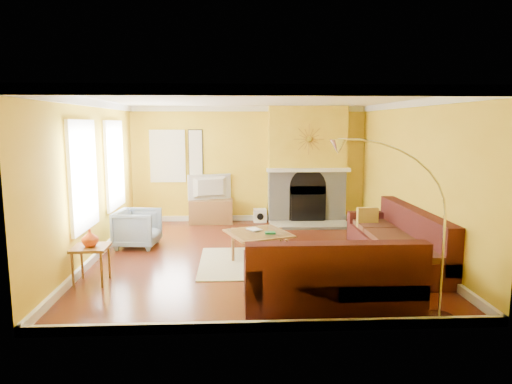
{
  "coord_description": "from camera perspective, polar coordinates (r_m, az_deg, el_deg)",
  "views": [
    {
      "loc": [
        -0.37,
        -7.77,
        2.29
      ],
      "look_at": [
        0.04,
        0.4,
        1.07
      ],
      "focal_mm": 32.0,
      "sensor_mm": 36.0,
      "label": 1
    }
  ],
  "objects": [
    {
      "name": "sectional_sofa",
      "position": [
        7.28,
        10.19,
        -6.29
      ],
      "size": [
        2.99,
        3.58,
        0.9
      ],
      "primitive_type": null,
      "color": "#431615",
      "rests_on": "floor"
    },
    {
      "name": "window_left_near",
      "position": [
        9.4,
        -17.35,
        3.28
      ],
      "size": [
        0.06,
        1.22,
        1.72
      ],
      "primitive_type": "cube",
      "color": "white",
      "rests_on": "wall_left"
    },
    {
      "name": "hearth",
      "position": [
        10.41,
        6.74,
        -4.11
      ],
      "size": [
        1.8,
        0.7,
        0.06
      ],
      "primitive_type": "cube",
      "color": "#A09E97",
      "rests_on": "floor"
    },
    {
      "name": "wall_back",
      "position": [
        10.82,
        -0.89,
        3.51
      ],
      "size": [
        5.5,
        0.02,
        2.7
      ],
      "primitive_type": "cube",
      "color": "yellow",
      "rests_on": "ground"
    },
    {
      "name": "vase",
      "position": [
        6.99,
        -20.04,
        -5.41
      ],
      "size": [
        0.29,
        0.29,
        0.25
      ],
      "primitive_type": "imported",
      "rotation": [
        0.0,
        0.0,
        0.25
      ],
      "color": "#DA4D19",
      "rests_on": "side_table"
    },
    {
      "name": "crown_molding",
      "position": [
        7.78,
        -0.13,
        11.06
      ],
      "size": [
        5.5,
        6.0,
        0.12
      ],
      "primitive_type": null,
      "color": "white",
      "rests_on": "ceiling"
    },
    {
      "name": "floor",
      "position": [
        8.11,
        -0.12,
        -8.0
      ],
      "size": [
        5.5,
        6.0,
        0.02
      ],
      "primitive_type": "cube",
      "color": "#622614",
      "rests_on": "ground"
    },
    {
      "name": "window_back",
      "position": [
        10.86,
        -10.98,
        4.43
      ],
      "size": [
        0.82,
        0.06,
        1.22
      ],
      "primitive_type": "cube",
      "color": "white",
      "rests_on": "wall_back"
    },
    {
      "name": "ceiling",
      "position": [
        7.79,
        -0.13,
        11.57
      ],
      "size": [
        5.5,
        6.0,
        0.02
      ],
      "primitive_type": "cube",
      "color": "white",
      "rests_on": "ground"
    },
    {
      "name": "wall_right",
      "position": [
        8.43,
        18.98,
        1.61
      ],
      "size": [
        0.02,
        6.0,
        2.7
      ],
      "primitive_type": "cube",
      "color": "yellow",
      "rests_on": "ground"
    },
    {
      "name": "fireplace",
      "position": [
        10.75,
        6.38,
        3.42
      ],
      "size": [
        1.8,
        0.4,
        2.7
      ],
      "primitive_type": null,
      "color": "#A09E97",
      "rests_on": "floor"
    },
    {
      "name": "subwoofer",
      "position": [
        10.81,
        0.49,
        -2.93
      ],
      "size": [
        0.3,
        0.3,
        0.3
      ],
      "primitive_type": "cube",
      "color": "white",
      "rests_on": "floor"
    },
    {
      "name": "media_console",
      "position": [
        10.66,
        -5.64,
        -2.44
      ],
      "size": [
        1.0,
        0.45,
        0.55
      ],
      "primitive_type": "cube",
      "color": "brown",
      "rests_on": "floor"
    },
    {
      "name": "wall_front",
      "position": [
        4.86,
        1.57,
        -2.68
      ],
      "size": [
        5.5,
        0.02,
        2.7
      ],
      "primitive_type": "cube",
      "color": "yellow",
      "rests_on": "ground"
    },
    {
      "name": "mantel",
      "position": [
        10.52,
        6.58,
        2.76
      ],
      "size": [
        1.92,
        0.22,
        0.08
      ],
      "primitive_type": "cube",
      "color": "white",
      "rests_on": "fireplace"
    },
    {
      "name": "tv",
      "position": [
        10.57,
        -5.68,
        0.59
      ],
      "size": [
        1.01,
        0.44,
        0.59
      ],
      "primitive_type": "imported",
      "rotation": [
        0.0,
        0.0,
        3.45
      ],
      "color": "black",
      "rests_on": "media_console"
    },
    {
      "name": "baseboard",
      "position": [
        8.09,
        -0.12,
        -7.52
      ],
      "size": [
        5.5,
        6.0,
        0.12
      ],
      "primitive_type": null,
      "color": "white",
      "rests_on": "floor"
    },
    {
      "name": "arc_lamp",
      "position": [
        5.43,
        16.94,
        -4.99
      ],
      "size": [
        1.35,
        0.36,
        2.12
      ],
      "primitive_type": null,
      "color": "silver",
      "rests_on": "floor"
    },
    {
      "name": "wall_left",
      "position": [
        8.18,
        -19.83,
        1.38
      ],
      "size": [
        0.02,
        6.0,
        2.7
      ],
      "primitive_type": "cube",
      "color": "yellow",
      "rests_on": "ground"
    },
    {
      "name": "sunburst",
      "position": [
        10.48,
        6.63,
        6.57
      ],
      "size": [
        0.7,
        0.04,
        0.7
      ],
      "primitive_type": null,
      "color": "olive",
      "rests_on": "fireplace"
    },
    {
      "name": "rug",
      "position": [
        7.71,
        1.99,
        -8.75
      ],
      "size": [
        2.4,
        1.8,
        0.02
      ],
      "primitive_type": "cube",
      "color": "beige",
      "rests_on": "floor"
    },
    {
      "name": "coffee_table",
      "position": [
        8.16,
        0.28,
        -6.37
      ],
      "size": [
        1.29,
        1.29,
        0.4
      ],
      "primitive_type": null,
      "rotation": [
        0.0,
        0.0,
        0.36
      ],
      "color": "white",
      "rests_on": "floor"
    },
    {
      "name": "armchair",
      "position": [
        8.86,
        -14.58,
        -4.41
      ],
      "size": [
        0.85,
        0.83,
        0.71
      ],
      "primitive_type": "imported",
      "rotation": [
        0.0,
        0.0,
        1.47
      ],
      "color": "gray",
      "rests_on": "floor"
    },
    {
      "name": "book",
      "position": [
        8.2,
        -0.8,
        -4.79
      ],
      "size": [
        0.31,
        0.33,
        0.03
      ],
      "primitive_type": "imported",
      "rotation": [
        0.0,
        0.0,
        0.51
      ],
      "color": "white",
      "rests_on": "coffee_table"
    },
    {
      "name": "side_table",
      "position": [
        7.09,
        -19.88,
        -8.55
      ],
      "size": [
        0.51,
        0.51,
        0.55
      ],
      "primitive_type": null,
      "rotation": [
        0.0,
        0.0,
        0.03
      ],
      "color": "brown",
      "rests_on": "floor"
    },
    {
      "name": "wall_art",
      "position": [
        10.79,
        -7.55,
        4.75
      ],
      "size": [
        0.34,
        0.04,
        1.14
      ],
      "primitive_type": "cube",
      "color": "white",
      "rests_on": "wall_back"
    },
    {
      "name": "window_left_far",
      "position": [
        7.58,
        -20.9,
        1.94
      ],
      "size": [
        0.06,
        1.22,
        1.72
      ],
      "primitive_type": "cube",
      "color": "white",
      "rests_on": "wall_left"
    }
  ]
}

